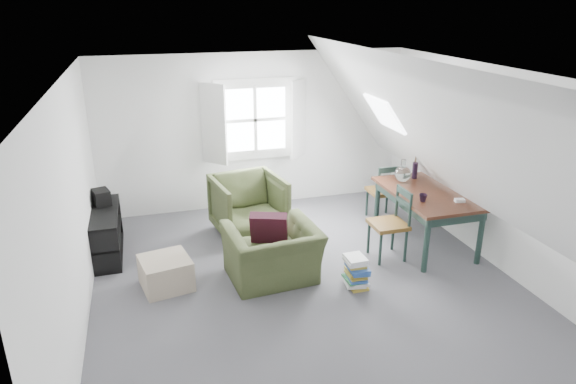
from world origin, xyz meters
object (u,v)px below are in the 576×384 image
object	(u,v)px
ottoman	(166,273)
magazine_stack	(356,272)
armchair_far	(249,233)
dining_chair_far	(384,191)
media_shelf	(105,236)
armchair_near	(273,279)
dining_chair_near	(391,223)
dining_table	(427,199)

from	to	relation	value
ottoman	magazine_stack	distance (m)	2.28
armchair_far	dining_chair_far	distance (m)	2.17
armchair_far	media_shelf	xyz separation A→B (m)	(-2.00, -0.14, 0.28)
dining_chair_far	media_shelf	size ratio (longest dim) A/B	0.74
armchair_near	armchair_far	xyz separation A→B (m)	(0.00, 1.37, 0.00)
dining_chair_near	media_shelf	bearing A→B (deg)	-114.44
ottoman	dining_table	distance (m)	3.60
armchair_far	dining_chair_near	distance (m)	2.12
media_shelf	dining_table	bearing A→B (deg)	-6.75
ottoman	media_shelf	world-z (taller)	media_shelf
dining_chair_near	dining_table	bearing A→B (deg)	100.90
dining_chair_far	media_shelf	world-z (taller)	dining_chair_far
dining_table	media_shelf	world-z (taller)	dining_table
dining_chair_far	dining_chair_near	xyz separation A→B (m)	(-0.47, -1.18, 0.02)
armchair_near	magazine_stack	size ratio (longest dim) A/B	2.73
ottoman	magazine_stack	bearing A→B (deg)	-16.18
armchair_far	dining_chair_near	bearing A→B (deg)	-46.47
armchair_near	dining_chair_far	xyz separation A→B (m)	(2.12, 1.31, 0.48)
armchair_far	dining_chair_near	xyz separation A→B (m)	(1.65, -1.24, 0.50)
armchair_far	dining_chair_near	size ratio (longest dim) A/B	1.02
dining_chair_near	media_shelf	distance (m)	3.81
armchair_far	dining_table	size ratio (longest dim) A/B	0.61
armchair_far	magazine_stack	xyz separation A→B (m)	(0.92, -1.83, 0.20)
armchair_near	dining_chair_near	distance (m)	1.72
armchair_far	dining_table	distance (m)	2.60
armchair_near	dining_table	world-z (taller)	dining_table
armchair_far	media_shelf	bearing A→B (deg)	174.56
armchair_near	media_shelf	bearing A→B (deg)	-36.81
armchair_near	armchair_far	world-z (taller)	armchair_far
armchair_near	media_shelf	distance (m)	2.37
ottoman	dining_table	size ratio (longest dim) A/B	0.35
ottoman	dining_chair_near	size ratio (longest dim) A/B	0.58
dining_chair_far	dining_chair_near	distance (m)	1.27
dining_table	magazine_stack	world-z (taller)	dining_table
media_shelf	armchair_near	bearing A→B (deg)	-26.72
ottoman	media_shelf	bearing A→B (deg)	124.59
dining_table	magazine_stack	size ratio (longest dim) A/B	4.05
dining_table	magazine_stack	bearing A→B (deg)	-147.58
dining_chair_far	magazine_stack	xyz separation A→B (m)	(-1.20, -1.76, -0.28)
media_shelf	magazine_stack	xyz separation A→B (m)	(2.92, -1.69, -0.09)
dining_chair_far	dining_chair_near	world-z (taller)	dining_chair_near
ottoman	dining_chair_near	bearing A→B (deg)	-0.93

